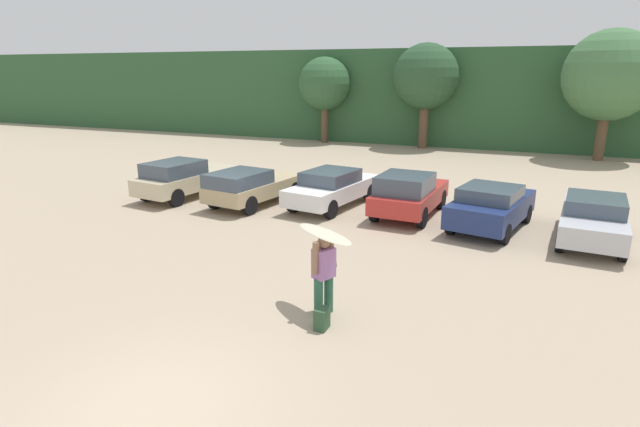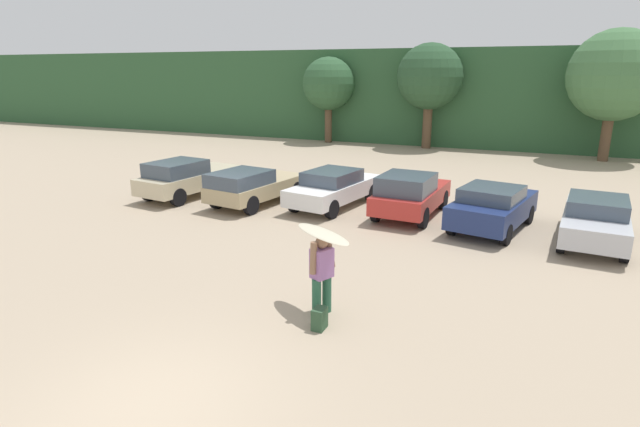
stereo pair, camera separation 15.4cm
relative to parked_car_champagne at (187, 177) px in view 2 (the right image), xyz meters
The scene contains 14 objects.
ground_plane 13.93m from the parked_car_champagne, 54.71° to the right, with size 120.00×120.00×0.00m, color tan.
hillside_ridge 25.62m from the parked_car_champagne, 71.63° to the left, with size 108.00×12.00×6.47m, color #2D5633.
tree_center 17.85m from the parked_car_champagne, 93.46° to the left, with size 3.68×3.68×5.98m.
tree_center_left 18.90m from the parked_car_champagne, 70.81° to the left, with size 4.24×4.24×6.78m.
tree_far_right 23.74m from the parked_car_champagne, 45.13° to the left, with size 5.03×5.03×7.30m.
parked_car_champagne is the anchor object (origin of this frame).
parked_car_tan 3.18m from the parked_car_champagne, ahead, with size 2.44×4.49×1.43m.
parked_car_white 6.22m from the parked_car_champagne, ahead, with size 2.46×4.76×1.43m.
parked_car_red 9.17m from the parked_car_champagne, ahead, with size 2.06×4.24×1.60m.
parked_car_navy 11.99m from the parked_car_champagne, ahead, with size 2.63×4.33×1.47m.
parked_car_silver 14.97m from the parked_car_champagne, ahead, with size 2.10×4.55×1.41m.
person_adult 11.90m from the parked_car_champagne, 38.72° to the right, with size 0.47×0.70×1.76m.
surfboard_cream 11.83m from the parked_car_champagne, 38.39° to the right, with size 1.77×1.40×0.08m.
backpack_dropped 12.50m from the parked_car_champagne, 40.37° to the right, with size 0.24×0.34×0.45m.
Camera 2 is at (5.22, -5.24, 5.07)m, focal length 28.55 mm.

